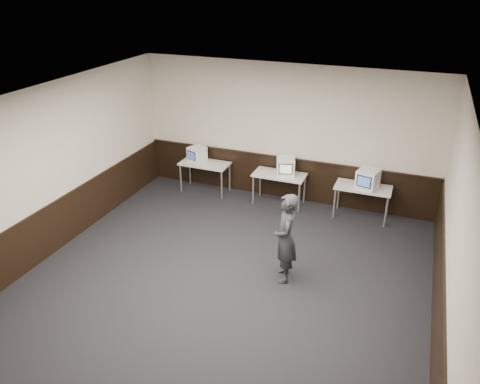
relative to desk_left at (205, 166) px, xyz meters
name	(u,v)px	position (x,y,z in m)	size (l,w,h in m)	color
floor	(217,291)	(1.90, -3.60, -0.68)	(8.00, 8.00, 0.00)	black
ceiling	(212,110)	(1.90, -3.60, 2.52)	(8.00, 8.00, 0.00)	white
back_wall	(286,134)	(1.90, 0.40, 0.92)	(7.00, 7.00, 0.00)	silver
left_wall	(39,177)	(-1.60, -3.60, 0.92)	(8.00, 8.00, 0.00)	silver
right_wall	(455,253)	(5.40, -3.60, 0.92)	(8.00, 8.00, 0.00)	silver
wainscot_back	(284,178)	(1.90, 0.38, -0.18)	(6.98, 0.04, 1.00)	black
wainscot_left	(51,229)	(-1.58, -3.60, -0.18)	(0.04, 7.98, 1.00)	black
wainscot_right	(438,318)	(5.38, -3.60, -0.18)	(0.04, 7.98, 1.00)	black
wainscot_rail	(284,158)	(1.90, 0.36, 0.34)	(6.98, 0.06, 0.04)	black
desk_left	(205,166)	(0.00, 0.00, 0.00)	(1.20, 0.60, 0.75)	silver
desk_center	(279,177)	(1.90, 0.00, 0.00)	(1.20, 0.60, 0.75)	silver
desk_right	(363,190)	(3.80, 0.00, 0.00)	(1.20, 0.60, 0.75)	silver
emac_left	(197,154)	(-0.22, 0.04, 0.25)	(0.47, 0.48, 0.36)	white
emac_center	(286,166)	(2.03, 0.02, 0.28)	(0.52, 0.53, 0.41)	white
emac_right	(368,179)	(3.87, -0.04, 0.28)	(0.52, 0.53, 0.42)	white
person	(286,238)	(2.86, -2.81, 0.15)	(0.60, 0.40, 1.66)	#27282C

